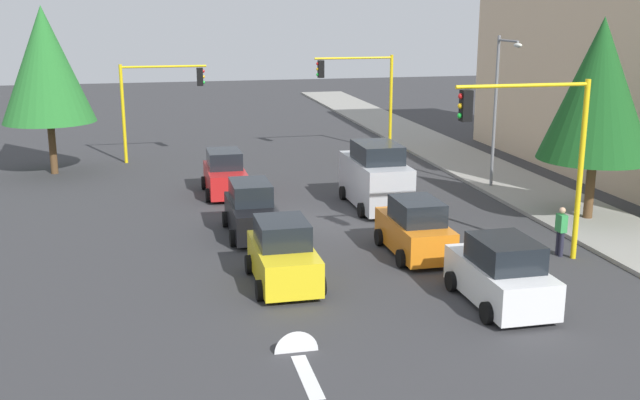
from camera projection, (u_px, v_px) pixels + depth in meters
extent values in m
plane|color=#353538|center=(317.00, 224.00, 29.67)|extent=(120.00, 120.00, 0.00)
cube|color=gray|center=(507.00, 181.00, 36.64)|extent=(80.00, 4.00, 0.15)
cube|color=silver|center=(307.00, 377.00, 17.40)|extent=(2.20, 0.36, 0.01)
cone|color=silver|center=(296.00, 352.00, 18.63)|extent=(0.01, 1.10, 1.10)
cylinder|color=yellow|center=(391.00, 104.00, 43.83)|extent=(0.18, 0.18, 5.58)
cylinder|color=yellow|center=(354.00, 58.00, 42.69)|extent=(0.12, 4.50, 0.12)
cube|color=black|center=(321.00, 69.00, 42.42)|extent=(0.36, 0.32, 0.96)
sphere|color=red|center=(318.00, 64.00, 42.31)|extent=(0.18, 0.18, 0.18)
sphere|color=yellow|center=(318.00, 69.00, 42.39)|extent=(0.18, 0.18, 0.18)
sphere|color=green|center=(318.00, 75.00, 42.46)|extent=(0.18, 0.18, 0.18)
cylinder|color=yellow|center=(580.00, 171.00, 24.88)|extent=(0.18, 0.18, 6.00)
cylinder|color=yellow|center=(523.00, 86.00, 23.69)|extent=(0.12, 4.50, 0.12)
cube|color=black|center=(466.00, 106.00, 23.43)|extent=(0.36, 0.32, 0.96)
sphere|color=red|center=(461.00, 96.00, 23.32)|extent=(0.18, 0.18, 0.18)
sphere|color=yellow|center=(460.00, 106.00, 23.39)|extent=(0.18, 0.18, 0.18)
sphere|color=green|center=(460.00, 116.00, 23.46)|extent=(0.18, 0.18, 0.18)
cylinder|color=yellow|center=(123.00, 114.00, 40.62)|extent=(0.18, 0.18, 5.28)
cylinder|color=yellow|center=(164.00, 67.00, 40.50)|extent=(0.12, 4.50, 0.12)
cube|color=black|center=(200.00, 77.00, 41.05)|extent=(0.36, 0.32, 0.96)
sphere|color=red|center=(203.00, 71.00, 41.01)|extent=(0.18, 0.18, 0.18)
sphere|color=yellow|center=(203.00, 77.00, 41.09)|extent=(0.18, 0.18, 0.18)
sphere|color=green|center=(203.00, 82.00, 41.16)|extent=(0.18, 0.18, 0.18)
cylinder|color=slate|center=(495.00, 114.00, 34.57)|extent=(0.14, 0.14, 7.00)
cylinder|color=slate|center=(508.00, 41.00, 32.91)|extent=(1.80, 0.10, 0.10)
ellipsoid|color=silver|center=(518.00, 45.00, 32.09)|extent=(0.56, 0.28, 0.20)
cylinder|color=brown|center=(590.00, 188.00, 29.72)|extent=(0.36, 0.36, 2.70)
cone|color=#19511E|center=(599.00, 89.00, 28.77)|extent=(4.32, 4.32, 5.40)
cylinder|color=brown|center=(53.00, 146.00, 38.28)|extent=(0.36, 0.36, 2.84)
cone|color=#28752D|center=(45.00, 64.00, 37.28)|extent=(4.54, 4.54, 5.68)
cube|color=#B2B5BA|center=(375.00, 182.00, 31.95)|extent=(4.80, 1.90, 1.85)
cube|color=black|center=(377.00, 152.00, 31.40)|extent=(2.50, 1.67, 0.76)
cylinder|color=black|center=(343.00, 193.00, 33.33)|extent=(0.60, 0.20, 0.60)
cylinder|color=black|center=(387.00, 191.00, 33.76)|extent=(0.60, 0.20, 0.60)
cylinder|color=black|center=(361.00, 210.00, 30.52)|extent=(0.60, 0.20, 0.60)
cylinder|color=black|center=(409.00, 207.00, 30.95)|extent=(0.60, 0.20, 0.60)
cube|color=red|center=(225.00, 179.00, 34.18)|extent=(3.94, 1.65, 1.05)
cube|color=black|center=(224.00, 159.00, 34.15)|extent=(2.05, 1.45, 0.76)
cylinder|color=black|center=(249.00, 193.00, 33.31)|extent=(0.60, 0.20, 0.60)
cylinder|color=black|center=(208.00, 195.00, 32.93)|extent=(0.60, 0.20, 0.60)
cylinder|color=black|center=(242.00, 181.00, 35.62)|extent=(0.60, 0.20, 0.60)
cylinder|color=black|center=(204.00, 183.00, 35.24)|extent=(0.60, 0.20, 0.60)
cube|color=black|center=(252.00, 217.00, 28.10)|extent=(4.05, 1.60, 1.05)
cube|color=black|center=(250.00, 192.00, 28.07)|extent=(2.10, 1.41, 0.76)
cylinder|color=black|center=(281.00, 235.00, 27.20)|extent=(0.60, 0.20, 0.60)
cylinder|color=black|center=(233.00, 238.00, 26.82)|extent=(0.60, 0.20, 0.60)
cylinder|color=black|center=(270.00, 217.00, 29.57)|extent=(0.60, 0.20, 0.60)
cylinder|color=black|center=(225.00, 219.00, 29.19)|extent=(0.60, 0.20, 0.60)
cube|color=orange|center=(414.00, 235.00, 25.88)|extent=(3.89, 1.62, 1.05)
cube|color=black|center=(417.00, 211.00, 25.47)|extent=(2.02, 1.43, 0.76)
cylinder|color=black|center=(379.00, 237.00, 26.93)|extent=(0.60, 0.20, 0.60)
cylinder|color=black|center=(425.00, 234.00, 27.30)|extent=(0.60, 0.20, 0.60)
cylinder|color=black|center=(401.00, 259.00, 24.65)|extent=(0.60, 0.20, 0.60)
cylinder|color=black|center=(451.00, 255.00, 25.02)|extent=(0.60, 0.20, 0.60)
cube|color=white|center=(500.00, 281.00, 21.55)|extent=(3.97, 1.78, 1.05)
cube|color=black|center=(505.00, 252.00, 21.14)|extent=(2.07, 1.56, 0.76)
cylinder|color=black|center=(451.00, 281.00, 22.60)|extent=(0.60, 0.20, 0.60)
cylinder|color=black|center=(510.00, 276.00, 23.01)|extent=(0.60, 0.20, 0.60)
cylinder|color=black|center=(487.00, 313.00, 20.28)|extent=(0.60, 0.20, 0.60)
cylinder|color=black|center=(551.00, 307.00, 20.69)|extent=(0.60, 0.20, 0.60)
cube|color=yellow|center=(283.00, 262.00, 23.09)|extent=(3.76, 1.71, 1.05)
cube|color=black|center=(282.00, 232.00, 23.05)|extent=(1.96, 1.50, 0.76)
cylinder|color=black|center=(321.00, 285.00, 22.28)|extent=(0.60, 0.20, 0.60)
cylinder|color=black|center=(260.00, 290.00, 21.89)|extent=(0.60, 0.20, 0.60)
cylinder|color=black|center=(305.00, 260.00, 24.49)|extent=(0.60, 0.20, 0.60)
cylinder|color=black|center=(249.00, 264.00, 24.09)|extent=(0.60, 0.20, 0.60)
cylinder|color=#262638|center=(561.00, 244.00, 25.70)|extent=(0.16, 0.16, 0.85)
cylinder|color=#262638|center=(558.00, 243.00, 25.89)|extent=(0.16, 0.16, 0.85)
cube|color=green|center=(561.00, 223.00, 25.61)|extent=(0.40, 0.24, 0.60)
sphere|color=tan|center=(562.00, 210.00, 25.51)|extent=(0.22, 0.22, 0.22)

